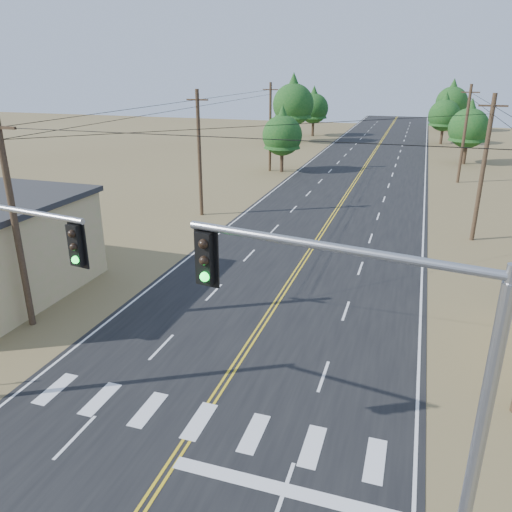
% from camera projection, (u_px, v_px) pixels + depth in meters
% --- Properties ---
extents(road, '(15.00, 200.00, 0.02)m').
position_uv_depth(road, '(321.00, 234.00, 36.89)').
color(road, black).
rests_on(road, ground).
extents(utility_pole_left_near, '(1.80, 0.30, 10.00)m').
position_uv_depth(utility_pole_left_near, '(15.00, 222.00, 22.11)').
color(utility_pole_left_near, '#4C3826').
rests_on(utility_pole_left_near, ground).
extents(utility_pole_left_mid, '(1.80, 0.30, 10.00)m').
position_uv_depth(utility_pole_left_mid, '(199.00, 153.00, 39.90)').
color(utility_pole_left_mid, '#4C3826').
rests_on(utility_pole_left_mid, ground).
extents(utility_pole_left_far, '(1.80, 0.30, 10.00)m').
position_uv_depth(utility_pole_left_far, '(270.00, 127.00, 57.69)').
color(utility_pole_left_far, '#4C3826').
rests_on(utility_pole_left_far, ground).
extents(utility_pole_right_mid, '(1.80, 0.30, 10.00)m').
position_uv_depth(utility_pole_right_mid, '(483.00, 168.00, 33.83)').
color(utility_pole_right_mid, '#4C3826').
rests_on(utility_pole_right_mid, ground).
extents(utility_pole_right_far, '(1.80, 0.30, 10.00)m').
position_uv_depth(utility_pole_right_far, '(464.00, 134.00, 51.62)').
color(utility_pole_right_far, '#4C3826').
rests_on(utility_pole_right_far, ground).
extents(signal_mast_right, '(6.67, 1.38, 8.38)m').
position_uv_depth(signal_mast_right, '(387.00, 371.00, 10.28)').
color(signal_mast_right, gray).
rests_on(signal_mast_right, ground).
extents(tree_left_near, '(4.58, 4.58, 7.64)m').
position_uv_depth(tree_left_near, '(282.00, 131.00, 57.30)').
color(tree_left_near, '#3F2D1E').
rests_on(tree_left_near, ground).
extents(tree_left_mid, '(6.54, 6.54, 10.89)m').
position_uv_depth(tree_left_mid, '(293.00, 100.00, 79.73)').
color(tree_left_mid, '#3F2D1E').
rests_on(tree_left_mid, ground).
extents(tree_left_far, '(5.19, 5.19, 8.65)m').
position_uv_depth(tree_left_far, '(314.00, 105.00, 88.01)').
color(tree_left_far, '#3F2D1E').
rests_on(tree_left_far, ground).
extents(tree_right_near, '(4.87, 4.87, 8.11)m').
position_uv_depth(tree_right_near, '(469.00, 124.00, 61.90)').
color(tree_right_near, '#3F2D1E').
rests_on(tree_right_near, ground).
extents(tree_right_mid, '(4.86, 4.86, 8.09)m').
position_uv_depth(tree_right_mid, '(445.00, 112.00, 78.51)').
color(tree_right_mid, '#3F2D1E').
rests_on(tree_right_mid, ground).
extents(tree_right_far, '(5.83, 5.83, 9.71)m').
position_uv_depth(tree_right_far, '(452.00, 99.00, 94.17)').
color(tree_right_far, '#3F2D1E').
rests_on(tree_right_far, ground).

